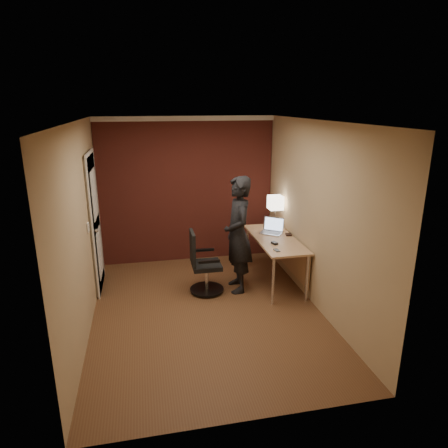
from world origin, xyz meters
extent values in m
plane|color=brown|center=(0.00, 0.00, 0.00)|extent=(4.00, 4.00, 0.00)
plane|color=white|center=(0.00, 0.00, 2.50)|extent=(4.00, 4.00, 0.00)
plane|color=tan|center=(0.00, 2.00, 1.25)|extent=(3.00, 0.00, 3.00)
plane|color=tan|center=(0.00, -2.00, 1.25)|extent=(3.00, 0.00, 3.00)
plane|color=tan|center=(-1.50, 0.00, 1.25)|extent=(0.00, 4.00, 4.00)
plane|color=tan|center=(1.50, 0.00, 1.25)|extent=(0.00, 4.00, 4.00)
cube|color=maroon|center=(0.00, 1.97, 1.25)|extent=(2.98, 0.06, 2.50)
cube|color=silver|center=(0.00, 1.96, 2.46)|extent=(3.00, 0.08, 0.08)
cube|color=silver|center=(0.00, -1.96, 2.46)|extent=(3.00, 0.08, 0.08)
cube|color=silver|center=(-1.46, 0.00, 2.46)|extent=(0.08, 4.00, 0.08)
cube|color=silver|center=(1.46, 0.00, 2.46)|extent=(0.08, 4.00, 0.08)
cube|color=silver|center=(-1.48, 1.10, 1.00)|extent=(0.05, 0.82, 2.02)
cube|color=silver|center=(-1.46, 1.10, 1.00)|extent=(0.02, 0.92, 2.12)
cylinder|color=silver|center=(-1.43, 0.77, 1.00)|extent=(0.05, 0.05, 0.05)
cube|color=silver|center=(-1.49, 0.45, 1.15)|extent=(0.02, 0.08, 0.12)
cube|color=tan|center=(1.18, 0.70, 0.71)|extent=(0.60, 1.50, 0.03)
cube|color=tan|center=(1.46, 0.70, 0.43)|extent=(0.02, 1.38, 0.54)
cylinder|color=silver|center=(0.93, 0.01, 0.35)|extent=(0.04, 0.04, 0.70)
cylinder|color=silver|center=(0.93, 1.39, 0.35)|extent=(0.04, 0.04, 0.70)
cylinder|color=silver|center=(1.43, 0.01, 0.35)|extent=(0.04, 0.04, 0.70)
cylinder|color=silver|center=(1.43, 1.39, 0.35)|extent=(0.04, 0.04, 0.70)
cube|color=silver|center=(1.34, 1.21, 0.74)|extent=(0.11, 0.11, 0.01)
cylinder|color=silver|center=(1.34, 1.21, 0.90)|extent=(0.01, 0.01, 0.30)
cube|color=white|center=(1.34, 1.21, 1.16)|extent=(0.22, 0.22, 0.22)
cube|color=silver|center=(1.19, 0.92, 0.74)|extent=(0.40, 0.38, 0.01)
cube|color=silver|center=(1.26, 1.02, 0.85)|extent=(0.30, 0.24, 0.22)
cube|color=#B2CCF2|center=(1.26, 1.01, 0.85)|extent=(0.27, 0.22, 0.19)
cube|color=gray|center=(1.19, 0.91, 0.75)|extent=(0.30, 0.27, 0.00)
cube|color=black|center=(1.08, 0.44, 0.75)|extent=(0.09, 0.11, 0.03)
cube|color=black|center=(1.03, 0.18, 0.73)|extent=(0.07, 0.12, 0.01)
cube|color=black|center=(1.43, 0.79, 0.74)|extent=(0.11, 0.12, 0.02)
cylinder|color=black|center=(0.09, 0.58, 0.04)|extent=(0.50, 0.50, 0.03)
cylinder|color=silver|center=(0.09, 0.58, 0.23)|extent=(0.05, 0.05, 0.38)
cube|color=black|center=(0.09, 0.58, 0.42)|extent=(0.42, 0.42, 0.06)
cube|color=black|center=(-0.10, 0.58, 0.70)|extent=(0.05, 0.38, 0.50)
cube|color=black|center=(0.10, 0.81, 0.58)|extent=(0.31, 0.05, 0.04)
cube|color=black|center=(0.09, 0.35, 0.58)|extent=(0.31, 0.05, 0.04)
imported|color=black|center=(0.56, 0.58, 0.86)|extent=(0.42, 0.63, 1.73)
camera|label=1|loc=(-0.76, -4.77, 2.71)|focal=32.00mm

